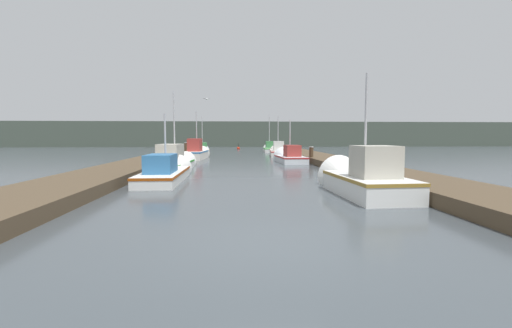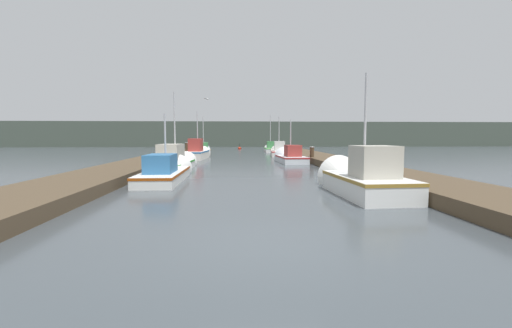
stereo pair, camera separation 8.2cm
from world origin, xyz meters
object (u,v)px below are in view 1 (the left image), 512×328
at_px(fishing_boat_5, 278,151).
at_px(seagull_lead, 207,99).
at_px(mooring_piling_0, 282,149).
at_px(mooring_piling_3, 186,149).
at_px(fishing_boat_4, 197,153).
at_px(mooring_piling_2, 311,155).
at_px(fishing_boat_1, 168,171).
at_px(fishing_boat_7, 269,148).
at_px(channel_buoy, 238,148).
at_px(fishing_boat_2, 176,162).
at_px(fishing_boat_3, 289,157).
at_px(mooring_piling_1, 198,147).
at_px(fishing_boat_0, 361,179).
at_px(fishing_boat_6, 202,150).

xyz_separation_m(fishing_boat_5, seagull_lead, (-6.53, -6.39, 4.45)).
bearing_deg(mooring_piling_0, mooring_piling_3, -158.73).
height_order(mooring_piling_0, mooring_piling_3, mooring_piling_3).
bearing_deg(fishing_boat_4, mooring_piling_0, 44.35).
xyz_separation_m(fishing_boat_4, mooring_piling_3, (-1.39, 3.19, 0.14)).
relative_size(mooring_piling_2, seagull_lead, 2.15).
bearing_deg(seagull_lead, mooring_piling_2, -49.32).
relative_size(fishing_boat_1, seagull_lead, 11.25).
bearing_deg(fishing_boat_1, mooring_piling_2, 45.68).
bearing_deg(seagull_lead, fishing_boat_5, 17.79).
bearing_deg(mooring_piling_0, mooring_piling_2, -88.30).
bearing_deg(seagull_lead, fishing_boat_7, 38.70).
height_order(fishing_boat_1, channel_buoy, fishing_boat_1).
bearing_deg(fishing_boat_4, fishing_boat_2, -87.21).
relative_size(mooring_piling_3, channel_buoy, 1.39).
relative_size(mooring_piling_2, channel_buoy, 1.23).
xyz_separation_m(fishing_boat_2, fishing_boat_3, (7.44, 5.29, -0.10)).
xyz_separation_m(fishing_boat_7, mooring_piling_3, (-8.87, -9.01, 0.26)).
relative_size(fishing_boat_1, mooring_piling_0, 6.23).
xyz_separation_m(mooring_piling_1, mooring_piling_3, (-0.06, -10.83, 0.17)).
bearing_deg(fishing_boat_0, fishing_boat_2, 129.01).
relative_size(mooring_piling_3, seagull_lead, 2.44).
xyz_separation_m(mooring_piling_2, seagull_lead, (-7.69, 3.22, 4.26)).
distance_m(fishing_boat_5, mooring_piling_1, 13.00).
relative_size(fishing_boat_3, fishing_boat_6, 0.83).
distance_m(fishing_boat_0, seagull_lead, 18.00).
relative_size(fishing_boat_3, mooring_piling_0, 4.79).
distance_m(mooring_piling_3, seagull_lead, 7.00).
relative_size(fishing_boat_7, mooring_piling_2, 4.96).
distance_m(fishing_boat_1, fishing_boat_4, 13.83).
bearing_deg(fishing_boat_4, fishing_boat_3, -26.21).
relative_size(mooring_piling_0, seagull_lead, 1.81).
distance_m(fishing_boat_7, seagull_lead, 16.13).
bearing_deg(seagull_lead, mooring_piling_1, 71.73).
bearing_deg(fishing_boat_5, channel_buoy, 107.82).
height_order(fishing_boat_0, mooring_piling_2, fishing_boat_0).
relative_size(channel_buoy, seagull_lead, 1.75).
bearing_deg(fishing_boat_6, mooring_piling_2, -59.92).
bearing_deg(fishing_boat_0, mooring_piling_2, 81.74).
relative_size(fishing_boat_7, mooring_piling_1, 5.89).
xyz_separation_m(fishing_boat_1, fishing_boat_6, (-0.42, 22.62, 0.01)).
height_order(mooring_piling_0, seagull_lead, seagull_lead).
height_order(mooring_piling_2, channel_buoy, mooring_piling_2).
xyz_separation_m(fishing_boat_0, fishing_boat_1, (-7.27, 4.32, -0.14)).
xyz_separation_m(fishing_boat_3, mooring_piling_3, (-8.57, 7.43, 0.30)).
height_order(fishing_boat_1, seagull_lead, seagull_lead).
bearing_deg(mooring_piling_2, fishing_boat_5, 96.87).
xyz_separation_m(fishing_boat_6, mooring_piling_2, (9.00, -13.90, 0.23)).
relative_size(fishing_boat_1, fishing_boat_7, 1.05).
relative_size(fishing_boat_2, channel_buoy, 6.37).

